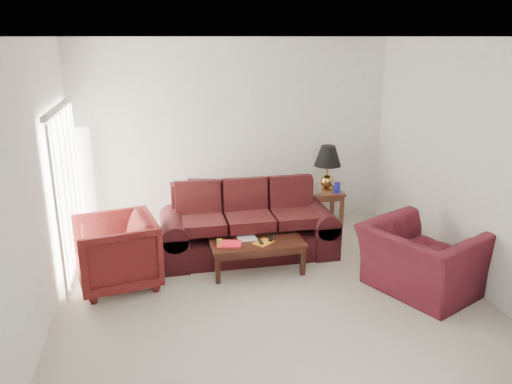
# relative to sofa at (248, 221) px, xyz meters

# --- Properties ---
(floor) EXTENTS (5.00, 5.00, 0.00)m
(floor) POSITION_rel_sofa_xyz_m (0.04, -1.23, -0.50)
(floor) COLOR #BAB29E
(floor) RESTS_ON ground
(blinds) EXTENTS (0.10, 2.00, 2.16)m
(blinds) POSITION_rel_sofa_xyz_m (-2.38, 0.07, 0.58)
(blinds) COLOR silver
(blinds) RESTS_ON ground
(sofa) EXTENTS (2.47, 1.12, 1.00)m
(sofa) POSITION_rel_sofa_xyz_m (0.00, 0.00, 0.00)
(sofa) COLOR black
(sofa) RESTS_ON ground
(throw_pillow) EXTENTS (0.43, 0.29, 0.41)m
(throw_pillow) POSITION_rel_sofa_xyz_m (-0.58, 0.76, 0.25)
(throw_pillow) COLOR black
(throw_pillow) RESTS_ON sofa
(end_table) EXTENTS (0.57, 0.57, 0.58)m
(end_table) POSITION_rel_sofa_xyz_m (1.47, 0.92, -0.21)
(end_table) COLOR #472018
(end_table) RESTS_ON ground
(table_lamp) EXTENTS (0.54, 0.54, 0.74)m
(table_lamp) POSITION_rel_sofa_xyz_m (1.52, 0.98, 0.45)
(table_lamp) COLOR #B98639
(table_lamp) RESTS_ON end_table
(clock) EXTENTS (0.14, 0.09, 0.13)m
(clock) POSITION_rel_sofa_xyz_m (1.30, 0.80, 0.15)
(clock) COLOR silver
(clock) RESTS_ON end_table
(blue_canister) EXTENTS (0.11, 0.11, 0.17)m
(blue_canister) POSITION_rel_sofa_xyz_m (1.62, 0.78, 0.17)
(blue_canister) COLOR #171A96
(blue_canister) RESTS_ON end_table
(picture_frame) EXTENTS (0.18, 0.20, 0.05)m
(picture_frame) POSITION_rel_sofa_xyz_m (1.33, 1.08, 0.16)
(picture_frame) COLOR #B0B1B4
(picture_frame) RESTS_ON end_table
(floor_lamp) EXTENTS (0.37, 0.37, 1.78)m
(floor_lamp) POSITION_rel_sofa_xyz_m (-2.26, 0.97, 0.39)
(floor_lamp) COLOR white
(floor_lamp) RESTS_ON ground
(armchair_left) EXTENTS (1.14, 1.12, 0.88)m
(armchair_left) POSITION_rel_sofa_xyz_m (-1.78, -0.57, -0.06)
(armchair_left) COLOR #430F0F
(armchair_left) RESTS_ON ground
(armchair_right) EXTENTS (1.54, 1.62, 0.82)m
(armchair_right) POSITION_rel_sofa_xyz_m (1.85, -1.50, -0.09)
(armchair_right) COLOR #3E0E17
(armchair_right) RESTS_ON ground
(coffee_table) EXTENTS (1.37, 1.06, 0.43)m
(coffee_table) POSITION_rel_sofa_xyz_m (0.01, -0.54, -0.29)
(coffee_table) COLOR black
(coffee_table) RESTS_ON ground
(magazine_red) EXTENTS (0.36, 0.31, 0.02)m
(magazine_red) POSITION_rel_sofa_xyz_m (-0.37, -0.59, -0.06)
(magazine_red) COLOR red
(magazine_red) RESTS_ON coffee_table
(magazine_white) EXTENTS (0.26, 0.20, 0.01)m
(magazine_white) POSITION_rel_sofa_xyz_m (-0.10, -0.45, -0.06)
(magazine_white) COLOR white
(magazine_white) RESTS_ON coffee_table
(magazine_orange) EXTENTS (0.31, 0.30, 0.01)m
(magazine_orange) POSITION_rel_sofa_xyz_m (0.08, -0.63, -0.06)
(magazine_orange) COLOR orange
(magazine_orange) RESTS_ON coffee_table
(remote_a) EXTENTS (0.05, 0.15, 0.02)m
(remote_a) POSITION_rel_sofa_xyz_m (0.04, -0.64, -0.05)
(remote_a) COLOR black
(remote_a) RESTS_ON coffee_table
(remote_b) EXTENTS (0.11, 0.19, 0.02)m
(remote_b) POSITION_rel_sofa_xyz_m (0.20, -0.55, -0.04)
(remote_b) COLOR black
(remote_b) RESTS_ON coffee_table
(yellow_glass) EXTENTS (0.08, 0.08, 0.11)m
(yellow_glass) POSITION_rel_sofa_xyz_m (-0.50, -0.65, -0.02)
(yellow_glass) COLOR gold
(yellow_glass) RESTS_ON coffee_table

